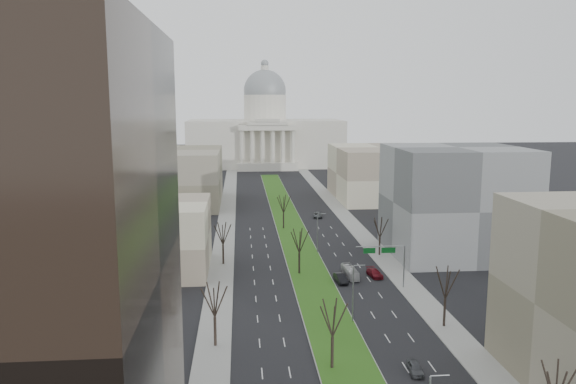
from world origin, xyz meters
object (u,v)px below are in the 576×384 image
car_red (375,273)px  car_grey_far (318,215)px  box_van (350,272)px  car_grey_near (415,368)px  car_black (341,278)px

car_red → car_grey_far: same height
car_grey_far → box_van: (-1.55, -56.83, 0.31)m
car_grey_near → car_red: car_red is taller
car_grey_far → box_van: box_van is taller
car_black → box_van: size_ratio=0.67×
car_grey_near → car_black: (-2.97, 36.22, 0.14)m
car_grey_near → box_van: 39.26m
car_grey_near → car_grey_far: size_ratio=0.76×
car_red → car_grey_far: (-3.26, 57.03, -0.00)m
car_grey_near → box_van: bearing=94.7°
car_grey_near → car_red: size_ratio=0.79×
car_grey_far → car_black: bearing=-85.7°
car_black → box_van: box_van is taller
car_grey_near → car_black: size_ratio=0.80×
car_grey_near → car_red: 39.28m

